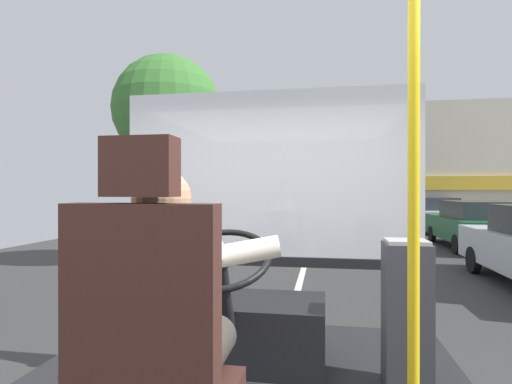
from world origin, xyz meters
TOP-DOWN VIEW (x-y plane):
  - ground at (0.00, 8.80)m, footprint 18.00×44.00m
  - driver_seat at (-0.08, -0.52)m, footprint 0.48×0.48m
  - bus_driver at (-0.08, -0.40)m, footprint 0.77×0.53m
  - steering_console at (-0.08, 0.78)m, footprint 1.10×1.03m
  - handrail_pole at (0.80, -0.16)m, footprint 0.04×0.04m
  - fare_box at (0.92, 0.60)m, footprint 0.25×0.24m
  - windshield_panel at (0.00, 1.62)m, footprint 2.50×0.08m
  - street_tree at (-3.11, 7.07)m, footprint 2.46×2.46m
  - shop_building at (4.99, 19.51)m, footprint 13.06×5.48m
  - parked_car_green at (4.91, 11.26)m, footprint 1.96×4.19m
  - parked_car_white at (4.94, 16.26)m, footprint 1.81×3.83m
  - parked_car_red at (4.67, 20.98)m, footprint 1.88×4.10m

SIDE VIEW (x-z plane):
  - ground at x=0.00m, z-range -0.05..0.00m
  - parked_car_red at x=4.67m, z-range 0.02..1.40m
  - parked_car_green at x=4.91m, z-range 0.02..1.44m
  - parked_car_white at x=4.94m, z-range 0.02..1.46m
  - steering_console at x=-0.08m, z-range 0.42..1.30m
  - fare_box at x=0.92m, z-range 0.63..1.46m
  - driver_seat at x=-0.08m, z-range 0.52..1.79m
  - bus_driver at x=-0.08m, z-range 0.93..1.70m
  - windshield_panel at x=0.00m, z-range 0.94..2.42m
  - handrail_pole at x=0.80m, z-range 0.63..2.78m
  - shop_building at x=4.99m, z-range 0.00..5.63m
  - street_tree at x=-3.11m, z-range 1.14..5.97m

